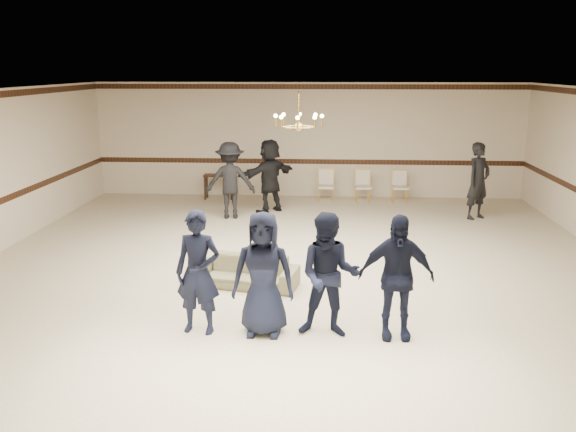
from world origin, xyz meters
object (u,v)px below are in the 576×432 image
boy_b (263,274)px  boy_c (329,275)px  adult_mid (270,176)px  banquet_chair_mid (363,187)px  boy_d (396,277)px  settee (247,272)px  banquet_chair_left (326,186)px  banquet_chair_right (400,187)px  console_table (219,187)px  adult_right (478,181)px  chandelier (299,109)px  boy_a (198,273)px  adult_left (230,180)px

boy_b → boy_c: (0.90, 0.00, 0.00)m
adult_mid → banquet_chair_mid: adult_mid is taller
boy_c → boy_d: (0.90, 0.00, 0.00)m
settee → banquet_chair_left: bearing=89.9°
boy_d → settee: (-2.28, 1.85, -0.62)m
banquet_chair_right → console_table: bearing=172.9°
banquet_chair_left → banquet_chair_right: same height
adult_right → banquet_chair_left: bearing=119.2°
chandelier → banquet_chair_left: bearing=84.4°
boy_a → chandelier: bearing=77.1°
boy_d → adult_right: bearing=66.5°
boy_a → banquet_chair_left: boy_a is taller
adult_left → console_table: adult_left is taller
adult_right → banquet_chair_right: 2.40m
adult_left → banquet_chair_mid: (3.33, 1.95, -0.50)m
adult_mid → banquet_chair_mid: (2.43, 1.25, -0.50)m
banquet_chair_left → banquet_chair_mid: same height
settee → boy_b: bearing=-64.4°
banquet_chair_mid → settee: bearing=-114.6°
chandelier → banquet_chair_left: 5.82m
boy_b → settee: (-0.48, 1.85, -0.62)m
boy_b → boy_d: bearing=1.5°
boy_a → banquet_chair_left: 8.73m
boy_c → boy_d: same height
console_table → adult_left: bearing=-73.2°
boy_c → adult_mid: adult_mid is taller
boy_b → console_table: size_ratio=2.11×
boy_b → console_table: (-2.16, 8.74, -0.52)m
chandelier → adult_right: size_ratio=0.50×
banquet_chair_left → banquet_chair_right: bearing=-1.3°
adult_left → boy_c: bearing=103.1°
boy_b → adult_left: 6.75m
adult_left → banquet_chair_left: (2.33, 1.95, -0.50)m
boy_a → adult_left: (-0.59, 6.59, 0.06)m
boy_c → banquet_chair_right: bearing=81.9°
console_table → banquet_chair_left: bearing=-4.4°
boy_a → banquet_chair_right: size_ratio=2.00×
boy_c → console_table: size_ratio=2.11×
adult_left → banquet_chair_left: size_ratio=2.15×
banquet_chair_right → chandelier: bearing=-120.3°
banquet_chair_mid → console_table: size_ratio=1.06×
boy_c → adult_mid: 7.44m
boy_d → chandelier: bearing=112.2°
settee → banquet_chair_mid: size_ratio=1.97×
boy_c → adult_mid: (-1.49, 7.29, 0.06)m
adult_mid → banquet_chair_right: 3.68m
boy_a → adult_mid: (0.31, 7.29, 0.06)m
boy_b → banquet_chair_right: 9.01m
settee → adult_left: (-1.01, 4.74, 0.68)m
adult_mid → adult_left: bearing=-6.4°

